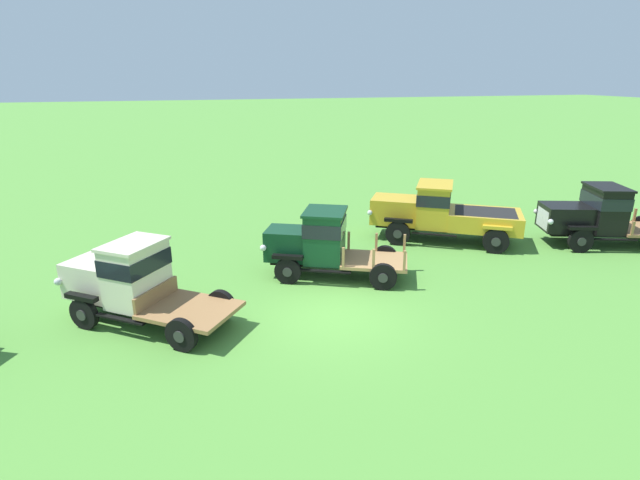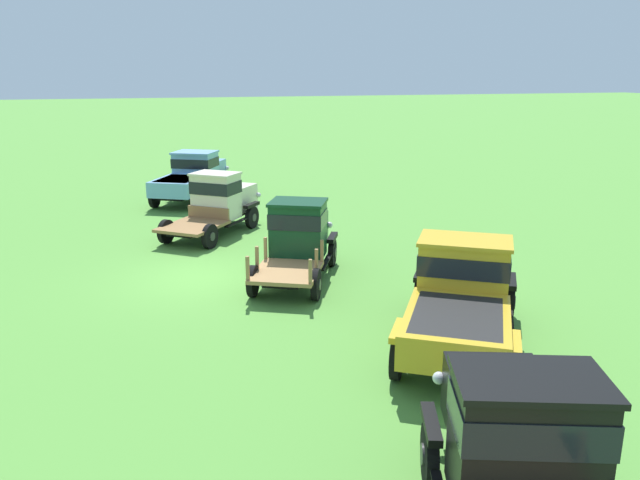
{
  "view_description": "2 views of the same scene",
  "coord_description": "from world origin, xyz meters",
  "views": [
    {
      "loc": [
        -3.76,
        -11.58,
        6.17
      ],
      "look_at": [
        0.57,
        3.29,
        1.0
      ],
      "focal_mm": 28.0,
      "sensor_mm": 36.0,
      "label": 1
    },
    {
      "loc": [
        17.01,
        -1.46,
        5.69
      ],
      "look_at": [
        0.57,
        3.29,
        1.0
      ],
      "focal_mm": 35.0,
      "sensor_mm": 36.0,
      "label": 2
    }
  ],
  "objects": [
    {
      "name": "ground_plane",
      "position": [
        0.0,
        0.0,
        0.0
      ],
      "size": [
        240.0,
        240.0,
        0.0
      ],
      "primitive_type": "plane",
      "color": "#518E38"
    },
    {
      "name": "vintage_truck_second_in_line",
      "position": [
        -5.14,
        1.16,
        1.12
      ],
      "size": [
        4.73,
        4.16,
        2.18
      ],
      "color": "black",
      "rests_on": "ground"
    },
    {
      "name": "vintage_truck_midrow_center",
      "position": [
        0.41,
        2.72,
        1.14
      ],
      "size": [
        4.72,
        3.33,
        2.17
      ],
      "color": "black",
      "rests_on": "ground"
    },
    {
      "name": "vintage_truck_far_side",
      "position": [
        5.89,
        4.89,
        1.13
      ],
      "size": [
        5.77,
        4.51,
        2.22
      ],
      "color": "black",
      "rests_on": "ground"
    },
    {
      "name": "vintage_truck_back_of_row",
      "position": [
        11.2,
        2.79,
        1.16
      ],
      "size": [
        5.42,
        3.37,
        2.26
      ],
      "color": "black",
      "rests_on": "ground"
    }
  ]
}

